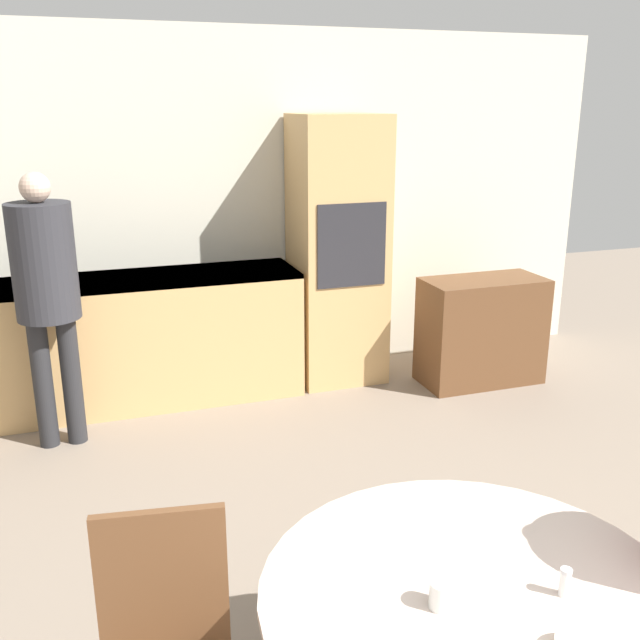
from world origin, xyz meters
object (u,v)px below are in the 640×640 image
at_px(oven_unit, 338,251).
at_px(person_standing, 46,282).
at_px(sideboard, 481,331).
at_px(cup, 442,595).

xyz_separation_m(oven_unit, person_standing, (-2.04, -0.53, 0.05)).
xyz_separation_m(sideboard, cup, (-1.98, -3.02, 0.36)).
bearing_deg(sideboard, oven_unit, 155.52).
relative_size(sideboard, cup, 11.43).
distance_m(person_standing, cup, 3.15).
bearing_deg(person_standing, oven_unit, 14.67).
distance_m(sideboard, person_standing, 3.12).
relative_size(sideboard, person_standing, 0.54).
xyz_separation_m(oven_unit, sideboard, (1.00, -0.46, -0.59)).
bearing_deg(oven_unit, sideboard, -24.48).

